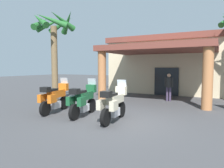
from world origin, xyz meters
TOP-DOWN VIEW (x-y plane):
  - ground_plane at (0.00, 0.00)m, footprint 80.00×80.00m
  - motel_building at (0.00, 11.74)m, footprint 10.49×12.01m
  - motorcycle_orange at (-3.24, 0.01)m, footprint 0.85×2.20m
  - motorcycle_green at (-1.65, 0.06)m, footprint 0.78×2.21m
  - motorcycle_cream at (-0.05, -0.11)m, footprint 0.73×2.21m
  - pedestrian at (0.75, 5.88)m, footprint 0.53×0.32m
  - palm_tree_roadside at (-4.90, 1.77)m, footprint 2.50×2.52m

SIDE VIEW (x-z plane):
  - ground_plane at x=0.00m, z-range 0.00..0.00m
  - motorcycle_orange at x=-3.24m, z-range -0.11..1.50m
  - motorcycle_green at x=-1.65m, z-range -0.11..1.50m
  - motorcycle_cream at x=-0.05m, z-range -0.11..1.50m
  - pedestrian at x=0.75m, z-range 0.14..1.88m
  - motel_building at x=0.00m, z-range 0.05..4.68m
  - palm_tree_roadside at x=-4.90m, z-range 1.31..6.71m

